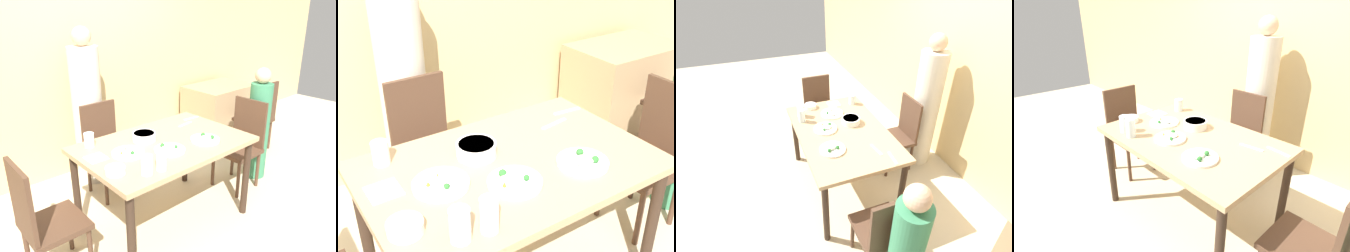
{
  "view_description": "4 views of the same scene",
  "coord_description": "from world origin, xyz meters",
  "views": [
    {
      "loc": [
        -1.62,
        -1.87,
        1.85
      ],
      "look_at": [
        0.08,
        0.05,
        0.88
      ],
      "focal_mm": 35.0,
      "sensor_mm": 36.0,
      "label": 1
    },
    {
      "loc": [
        -0.94,
        -1.38,
        1.86
      ],
      "look_at": [
        -0.0,
        0.03,
        0.95
      ],
      "focal_mm": 45.0,
      "sensor_mm": 36.0,
      "label": 2
    },
    {
      "loc": [
        2.12,
        -0.79,
        2.3
      ],
      "look_at": [
        -0.05,
        0.04,
        0.79
      ],
      "focal_mm": 28.0,
      "sensor_mm": 36.0,
      "label": 3
    },
    {
      "loc": [
        1.3,
        -1.31,
        1.67
      ],
      "look_at": [
        -0.05,
        -0.05,
        0.86
      ],
      "focal_mm": 28.0,
      "sensor_mm": 36.0,
      "label": 4
    }
  ],
  "objects": [
    {
      "name": "glass_water_short",
      "position": [
        -0.44,
        -0.33,
        0.84
      ],
      "size": [
        0.08,
        0.08,
        0.14
      ],
      "color": "silver",
      "rests_on": "dining_table"
    },
    {
      "name": "napkin_folded",
      "position": [
        -0.57,
        0.11,
        0.77
      ],
      "size": [
        0.14,
        0.14,
        0.01
      ],
      "color": "white",
      "rests_on": "dining_table"
    },
    {
      "name": "plate_rice_adult",
      "position": [
        -0.35,
        0.01,
        0.78
      ],
      "size": [
        0.25,
        0.25,
        0.05
      ],
      "color": "white",
      "rests_on": "dining_table"
    },
    {
      "name": "chair_empty_left",
      "position": [
        -1.03,
        0.05,
        0.49
      ],
      "size": [
        0.4,
        0.4,
        0.92
      ],
      "rotation": [
        0.0,
        0.0,
        1.57
      ],
      "color": "#4C3323",
      "rests_on": "ground_plane"
    },
    {
      "name": "dining_table",
      "position": [
        0.0,
        0.0,
        0.68
      ],
      "size": [
        1.38,
        0.9,
        0.77
      ],
      "color": "tan",
      "rests_on": "ground_plane"
    },
    {
      "name": "fork_steel",
      "position": [
        0.59,
        0.27,
        0.77
      ],
      "size": [
        0.18,
        0.03,
        0.01
      ],
      "color": "silver",
      "rests_on": "dining_table"
    },
    {
      "name": "glass_water_center",
      "position": [
        -0.51,
        0.33,
        0.83
      ],
      "size": [
        0.08,
        0.08,
        0.12
      ],
      "color": "silver",
      "rests_on": "dining_table"
    },
    {
      "name": "bowl_curry",
      "position": [
        -0.1,
        0.14,
        0.81
      ],
      "size": [
        0.2,
        0.2,
        0.07
      ],
      "color": "white",
      "rests_on": "dining_table"
    },
    {
      "name": "plate_rice_child",
      "position": [
        0.28,
        -0.2,
        0.78
      ],
      "size": [
        0.24,
        0.24,
        0.05
      ],
      "color": "white",
      "rests_on": "dining_table"
    },
    {
      "name": "person_adult",
      "position": [
        -0.09,
        1.11,
        0.77
      ],
      "size": [
        0.31,
        0.31,
        1.64
      ],
      "color": "beige",
      "rests_on": "ground_plane"
    },
    {
      "name": "bowl_rice_small",
      "position": [
        -0.59,
        -0.18,
        0.79
      ],
      "size": [
        0.14,
        0.14,
        0.05
      ],
      "color": "white",
      "rests_on": "dining_table"
    },
    {
      "name": "wall_back",
      "position": [
        0.0,
        1.44,
        1.35
      ],
      "size": [
        10.0,
        0.06,
        2.7
      ],
      "color": "tan",
      "rests_on": "ground_plane"
    },
    {
      "name": "chair_child_spot",
      "position": [
        1.03,
        -0.03,
        0.49
      ],
      "size": [
        0.4,
        0.4,
        0.92
      ],
      "rotation": [
        0.0,
        0.0,
        -1.57
      ],
      "color": "#4C3323",
      "rests_on": "ground_plane"
    },
    {
      "name": "ground_plane",
      "position": [
        0.0,
        0.0,
        0.0
      ],
      "size": [
        10.0,
        10.0,
        0.0
      ],
      "primitive_type": "plane",
      "color": "beige"
    },
    {
      "name": "plate_noodles",
      "position": [
        -0.08,
        -0.15,
        0.78
      ],
      "size": [
        0.24,
        0.24,
        0.05
      ],
      "color": "white",
      "rests_on": "dining_table"
    },
    {
      "name": "spoon_steel",
      "position": [
        0.42,
        0.19,
        0.77
      ],
      "size": [
        0.18,
        0.05,
        0.01
      ],
      "color": "silver",
      "rests_on": "dining_table"
    },
    {
      "name": "glass_water_tall",
      "position": [
        -0.32,
        -0.34,
        0.84
      ],
      "size": [
        0.07,
        0.07,
        0.15
      ],
      "color": "silver",
      "rests_on": "dining_table"
    },
    {
      "name": "chair_adult_spot",
      "position": [
        -0.09,
        0.79,
        0.49
      ],
      "size": [
        0.4,
        0.4,
        0.92
      ],
      "color": "#4C3323",
      "rests_on": "ground_plane"
    }
  ]
}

